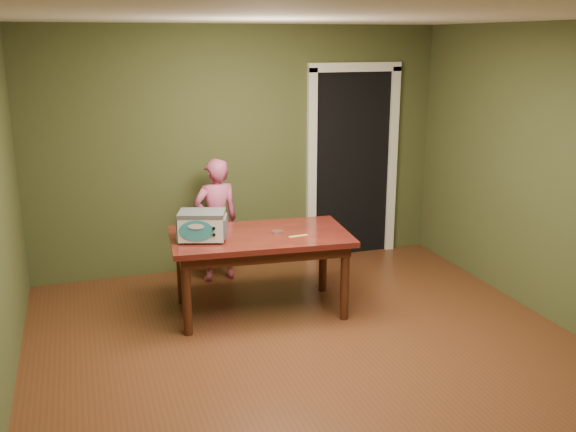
% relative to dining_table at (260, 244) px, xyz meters
% --- Properties ---
extents(floor, '(5.00, 5.00, 0.00)m').
position_rel_dining_table_xyz_m(floor, '(0.17, -1.19, -0.65)').
color(floor, '#572B19').
rests_on(floor, ground).
extents(room_shell, '(4.52, 5.02, 2.61)m').
position_rel_dining_table_xyz_m(room_shell, '(0.17, -1.19, 1.06)').
color(room_shell, '#3F4525').
rests_on(room_shell, ground).
extents(doorway, '(1.10, 0.66, 2.25)m').
position_rel_dining_table_xyz_m(doorway, '(1.47, 1.59, 0.41)').
color(doorway, black).
rests_on(doorway, ground).
extents(dining_table, '(1.67, 1.04, 0.75)m').
position_rel_dining_table_xyz_m(dining_table, '(0.00, 0.00, 0.00)').
color(dining_table, '#3D120E').
rests_on(dining_table, floor).
extents(toy_oven, '(0.48, 0.39, 0.26)m').
position_rel_dining_table_xyz_m(toy_oven, '(-0.53, -0.03, 0.24)').
color(toy_oven, '#4C4F54').
rests_on(toy_oven, dining_table).
extents(baking_pan, '(0.10, 0.10, 0.02)m').
position_rel_dining_table_xyz_m(baking_pan, '(0.16, -0.03, 0.11)').
color(baking_pan, silver).
rests_on(baking_pan, dining_table).
extents(spatula, '(0.18, 0.04, 0.01)m').
position_rel_dining_table_xyz_m(spatula, '(0.30, -0.18, 0.10)').
color(spatula, '#DCB860').
rests_on(spatula, dining_table).
extents(child, '(0.51, 0.37, 1.29)m').
position_rel_dining_table_xyz_m(child, '(-0.20, 0.92, -0.00)').
color(child, '#BF4E7B').
rests_on(child, floor).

